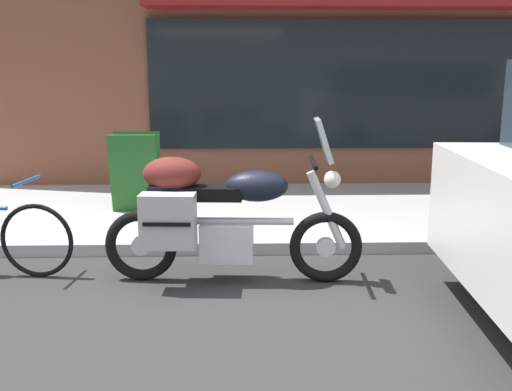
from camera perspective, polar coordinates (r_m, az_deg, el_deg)
name	(u,v)px	position (r m, az deg, el deg)	size (l,w,h in m)	color
ground_plane	(196,304)	(4.64, -5.77, -10.37)	(80.00, 80.00, 0.00)	#2D2D2D
touring_motorcycle	(217,214)	(4.91, -3.82, -1.77)	(2.17, 0.62, 1.38)	black
sandwich_board_sign	(135,172)	(7.08, -11.55, 2.22)	(0.55, 0.41, 0.92)	#1E511E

